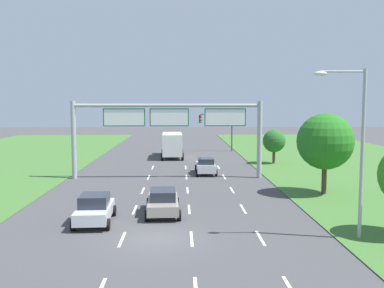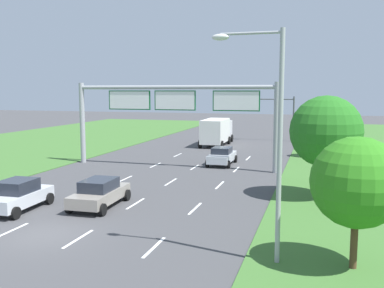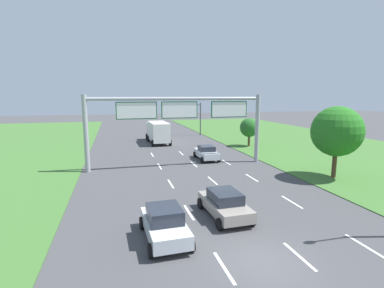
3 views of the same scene
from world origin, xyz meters
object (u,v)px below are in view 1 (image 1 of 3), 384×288
at_px(sign_gantry, 169,123).
at_px(traffic_light_mast, 218,124).
at_px(box_truck, 172,144).
at_px(car_near_red, 163,202).
at_px(street_lamp, 355,139).
at_px(roadside_tree_far, 274,141).
at_px(car_mid_lane, 95,209).
at_px(roadside_tree_mid, 325,142).
at_px(car_lead_silver, 206,166).

distance_m(sign_gantry, traffic_light_mast, 22.38).
bearing_deg(traffic_light_mast, sign_gantry, -106.53).
bearing_deg(traffic_light_mast, box_truck, -135.62).
xyz_separation_m(car_near_red, street_lamp, (9.71, -5.14, 4.30)).
bearing_deg(car_near_red, roadside_tree_far, 59.34).
relative_size(car_mid_lane, box_truck, 0.52).
xyz_separation_m(sign_gantry, roadside_tree_mid, (11.74, -7.33, -1.01)).
distance_m(car_lead_silver, traffic_light_mast, 19.58).
xyz_separation_m(car_lead_silver, roadside_tree_far, (8.04, 6.47, 1.81)).
height_order(car_mid_lane, street_lamp, street_lamp).
bearing_deg(roadside_tree_far, roadside_tree_mid, -89.14).
bearing_deg(car_lead_silver, box_truck, 105.34).
xyz_separation_m(car_mid_lane, sign_gantry, (3.88, 14.51, 4.17)).
distance_m(sign_gantry, roadside_tree_mid, 13.88).
height_order(traffic_light_mast, street_lamp, street_lamp).
bearing_deg(traffic_light_mast, car_lead_silver, -98.62).
xyz_separation_m(car_mid_lane, traffic_light_mast, (10.24, 35.94, 3.05)).
bearing_deg(box_truck, roadside_tree_far, -30.43).
height_order(roadside_tree_mid, roadside_tree_far, roadside_tree_mid).
xyz_separation_m(traffic_light_mast, roadside_tree_mid, (5.38, -28.76, 0.11)).
height_order(box_truck, roadside_tree_mid, roadside_tree_mid).
bearing_deg(car_near_red, box_truck, 87.61).
bearing_deg(sign_gantry, car_mid_lane, -104.98).
bearing_deg(car_mid_lane, traffic_light_mast, 71.83).
height_order(car_lead_silver, roadside_tree_far, roadside_tree_far).
distance_m(car_mid_lane, roadside_tree_mid, 17.49).
distance_m(car_near_red, traffic_light_mast, 34.81).
xyz_separation_m(car_lead_silver, car_mid_lane, (-7.35, -16.83, 0.05)).
bearing_deg(car_near_red, sign_gantry, 87.39).
distance_m(car_near_red, car_mid_lane, 4.25).
height_order(car_lead_silver, traffic_light_mast, traffic_light_mast).
distance_m(traffic_light_mast, roadside_tree_mid, 29.26).
bearing_deg(roadside_tree_mid, box_truck, 117.59).
xyz_separation_m(car_near_red, traffic_light_mast, (6.43, 34.07, 3.09)).
relative_size(box_truck, roadside_tree_mid, 1.32).
xyz_separation_m(traffic_light_mast, street_lamp, (3.28, -39.21, 1.21)).
xyz_separation_m(sign_gantry, traffic_light_mast, (6.36, 21.43, -1.12)).
height_order(car_mid_lane, box_truck, box_truck).
distance_m(street_lamp, roadside_tree_far, 26.75).
distance_m(sign_gantry, roadside_tree_far, 14.67).
height_order(traffic_light_mast, roadside_tree_mid, roadside_tree_mid).
bearing_deg(car_lead_silver, car_near_red, -103.11).
height_order(car_mid_lane, roadside_tree_far, roadside_tree_far).
relative_size(roadside_tree_mid, roadside_tree_far, 1.57).
distance_m(box_truck, roadside_tree_far, 13.21).
bearing_deg(street_lamp, car_lead_silver, 107.09).
bearing_deg(roadside_tree_mid, car_lead_silver, 130.65).
xyz_separation_m(car_lead_silver, traffic_light_mast, (2.90, 19.12, 3.10)).
distance_m(traffic_light_mast, street_lamp, 39.36).
relative_size(box_truck, sign_gantry, 0.46).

